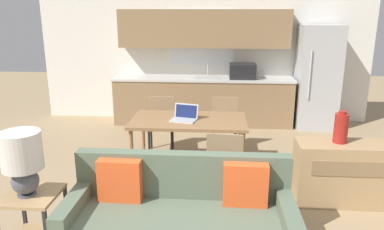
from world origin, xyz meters
The scene contains 13 objects.
wall_back centered at (0.00, 4.63, 1.35)m, with size 6.40×0.07×2.70m.
kitchen_counter centered at (0.01, 4.33, 0.84)m, with size 3.40×0.65×2.15m.
refrigerator centered at (2.10, 4.24, 0.94)m, with size 0.72×0.71×1.89m.
dining_table centered at (-0.09, 2.00, 0.69)m, with size 1.51×0.85×0.75m.
couch centered at (-0.02, 0.25, 0.34)m, with size 2.00×0.80×0.87m.
side_table centered at (-1.35, 0.18, 0.38)m, with size 0.47×0.47×0.57m.
table_lamp centered at (-1.37, 0.15, 0.92)m, with size 0.35×0.35×0.59m.
credenza centered at (1.82, 1.30, 0.36)m, with size 1.24×0.43×0.72m.
vase centered at (1.66, 1.33, 0.89)m, with size 0.15×0.15×0.37m.
dining_chair_far_left centered at (-0.58, 2.75, 0.48)m, with size 0.45×0.45×0.85m.
dining_chair_near_right centered at (0.39, 1.26, 0.48)m, with size 0.46×0.46×0.85m.
dining_chair_far_right centered at (0.40, 2.79, 0.48)m, with size 0.43×0.43×0.85m.
laptop centered at (-0.14, 1.96, 0.80)m, with size 0.37×0.32×0.20m.
Camera 1 is at (0.30, -2.72, 2.15)m, focal length 35.00 mm.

